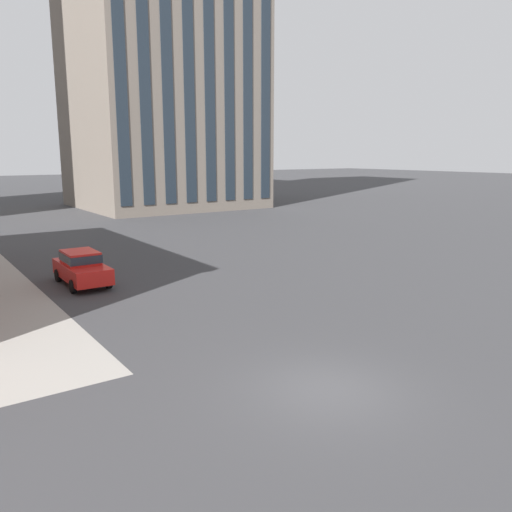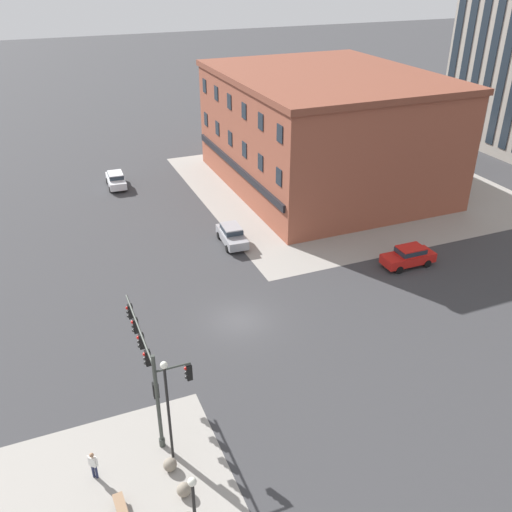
{
  "view_description": "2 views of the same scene",
  "coord_description": "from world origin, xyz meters",
  "px_view_note": "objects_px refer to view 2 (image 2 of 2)",
  "views": [
    {
      "loc": [
        -9.19,
        -9.81,
        6.38
      ],
      "look_at": [
        2.16,
        6.54,
        2.45
      ],
      "focal_mm": 36.41,
      "sensor_mm": 36.0,
      "label": 1
    },
    {
      "loc": [
        30.23,
        -11.17,
        22.68
      ],
      "look_at": [
        -1.0,
        1.69,
        4.28
      ],
      "focal_mm": 39.11,
      "sensor_mm": 36.0,
      "label": 2
    }
  ],
  "objects_px": {
    "bench_near_signal": "(122,510)",
    "street_lamp_mid_sidewalk": "(194,510)",
    "car_main_northbound_far": "(409,256)",
    "car_main_northbound_near": "(116,179)",
    "traffic_signal_main": "(151,365)",
    "bollard_sphere_curb_b": "(184,490)",
    "car_main_southbound_near": "(232,234)",
    "street_lamp_corner_near": "(167,401)",
    "pedestrian_by_lamp": "(93,464)",
    "bollard_sphere_curb_a": "(170,465)"
  },
  "relations": [
    {
      "from": "bench_near_signal",
      "to": "pedestrian_by_lamp",
      "type": "xyz_separation_m",
      "value": [
        -2.63,
        -0.83,
        0.61
      ]
    },
    {
      "from": "pedestrian_by_lamp",
      "to": "traffic_signal_main",
      "type": "bearing_deg",
      "value": 124.09
    },
    {
      "from": "bollard_sphere_curb_a",
      "to": "car_main_northbound_far",
      "type": "bearing_deg",
      "value": 118.57
    },
    {
      "from": "street_lamp_corner_near",
      "to": "bench_near_signal",
      "type": "bearing_deg",
      "value": -51.4
    },
    {
      "from": "car_main_northbound_far",
      "to": "car_main_northbound_near",
      "type": "bearing_deg",
      "value": -144.55
    },
    {
      "from": "car_main_southbound_near",
      "to": "pedestrian_by_lamp",
      "type": "bearing_deg",
      "value": -35.31
    },
    {
      "from": "traffic_signal_main",
      "to": "car_main_northbound_near",
      "type": "height_order",
      "value": "traffic_signal_main"
    },
    {
      "from": "car_main_southbound_near",
      "to": "car_main_northbound_near",
      "type": "bearing_deg",
      "value": -158.19
    },
    {
      "from": "bench_near_signal",
      "to": "car_main_northbound_near",
      "type": "xyz_separation_m",
      "value": [
        -41.24,
        7.0,
        0.59
      ]
    },
    {
      "from": "car_main_northbound_far",
      "to": "street_lamp_corner_near",
      "type": "bearing_deg",
      "value": -62.51
    },
    {
      "from": "car_main_northbound_far",
      "to": "car_main_southbound_near",
      "type": "xyz_separation_m",
      "value": [
        -9.21,
        -12.05,
        0.0
      ]
    },
    {
      "from": "street_lamp_mid_sidewalk",
      "to": "street_lamp_corner_near",
      "type": "bearing_deg",
      "value": 175.7
    },
    {
      "from": "car_main_northbound_near",
      "to": "pedestrian_by_lamp",
      "type": "bearing_deg",
      "value": -11.46
    },
    {
      "from": "pedestrian_by_lamp",
      "to": "street_lamp_corner_near",
      "type": "relative_size",
      "value": 0.27
    },
    {
      "from": "car_main_northbound_far",
      "to": "car_main_southbound_near",
      "type": "bearing_deg",
      "value": -127.41
    },
    {
      "from": "pedestrian_by_lamp",
      "to": "street_lamp_corner_near",
      "type": "xyz_separation_m",
      "value": [
        0.21,
        3.85,
        2.86
      ]
    },
    {
      "from": "traffic_signal_main",
      "to": "bench_near_signal",
      "type": "bearing_deg",
      "value": -29.23
    },
    {
      "from": "street_lamp_corner_near",
      "to": "traffic_signal_main",
      "type": "bearing_deg",
      "value": -176.8
    },
    {
      "from": "car_main_northbound_far",
      "to": "traffic_signal_main",
      "type": "bearing_deg",
      "value": -68.19
    },
    {
      "from": "street_lamp_mid_sidewalk",
      "to": "car_main_northbound_far",
      "type": "height_order",
      "value": "street_lamp_mid_sidewalk"
    },
    {
      "from": "bench_near_signal",
      "to": "street_lamp_mid_sidewalk",
      "type": "relative_size",
      "value": 0.37
    },
    {
      "from": "car_main_southbound_near",
      "to": "street_lamp_corner_near",
      "type": "bearing_deg",
      "value": -27.46
    },
    {
      "from": "traffic_signal_main",
      "to": "pedestrian_by_lamp",
      "type": "height_order",
      "value": "traffic_signal_main"
    },
    {
      "from": "street_lamp_corner_near",
      "to": "street_lamp_mid_sidewalk",
      "type": "distance_m",
      "value": 5.8
    },
    {
      "from": "street_lamp_mid_sidewalk",
      "to": "traffic_signal_main",
      "type": "bearing_deg",
      "value": 178.1
    },
    {
      "from": "traffic_signal_main",
      "to": "bollard_sphere_curb_b",
      "type": "distance_m",
      "value": 6.28
    },
    {
      "from": "traffic_signal_main",
      "to": "car_main_southbound_near",
      "type": "relative_size",
      "value": 1.57
    },
    {
      "from": "car_main_northbound_far",
      "to": "bench_near_signal",
      "type": "bearing_deg",
      "value": -61.08
    },
    {
      "from": "car_main_southbound_near",
      "to": "bench_near_signal",
      "type": "bearing_deg",
      "value": -30.73
    },
    {
      "from": "car_main_northbound_far",
      "to": "bollard_sphere_curb_b",
      "type": "bearing_deg",
      "value": -58.09
    },
    {
      "from": "pedestrian_by_lamp",
      "to": "bollard_sphere_curb_a",
      "type": "bearing_deg",
      "value": 74.94
    },
    {
      "from": "car_main_southbound_near",
      "to": "bollard_sphere_curb_b",
      "type": "bearing_deg",
      "value": -25.21
    },
    {
      "from": "bollard_sphere_curb_b",
      "to": "car_main_northbound_far",
      "type": "height_order",
      "value": "car_main_northbound_far"
    },
    {
      "from": "bollard_sphere_curb_a",
      "to": "car_main_southbound_near",
      "type": "xyz_separation_m",
      "value": [
        -21.96,
        11.36,
        0.57
      ]
    },
    {
      "from": "pedestrian_by_lamp",
      "to": "car_main_northbound_far",
      "type": "distance_m",
      "value": 29.4
    },
    {
      "from": "street_lamp_corner_near",
      "to": "car_main_northbound_far",
      "type": "distance_m",
      "value": 26.18
    },
    {
      "from": "street_lamp_mid_sidewalk",
      "to": "car_main_southbound_near",
      "type": "distance_m",
      "value": 29.39
    },
    {
      "from": "bollard_sphere_curb_a",
      "to": "car_main_southbound_near",
      "type": "height_order",
      "value": "car_main_southbound_near"
    },
    {
      "from": "traffic_signal_main",
      "to": "bollard_sphere_curb_a",
      "type": "distance_m",
      "value": 4.99
    },
    {
      "from": "bollard_sphere_curb_a",
      "to": "car_main_southbound_near",
      "type": "distance_m",
      "value": 24.73
    },
    {
      "from": "traffic_signal_main",
      "to": "bollard_sphere_curb_b",
      "type": "height_order",
      "value": "traffic_signal_main"
    },
    {
      "from": "street_lamp_corner_near",
      "to": "street_lamp_mid_sidewalk",
      "type": "height_order",
      "value": "street_lamp_corner_near"
    },
    {
      "from": "bollard_sphere_curb_b",
      "to": "street_lamp_corner_near",
      "type": "xyz_separation_m",
      "value": [
        -2.42,
        0.1,
        3.45
      ]
    },
    {
      "from": "bench_near_signal",
      "to": "street_lamp_mid_sidewalk",
      "type": "xyz_separation_m",
      "value": [
        3.34,
        2.59,
        2.83
      ]
    },
    {
      "from": "traffic_signal_main",
      "to": "pedestrian_by_lamp",
      "type": "xyz_separation_m",
      "value": [
        2.5,
        -3.7,
        -3.02
      ]
    },
    {
      "from": "bollard_sphere_curb_a",
      "to": "bench_near_signal",
      "type": "xyz_separation_m",
      "value": [
        1.68,
        -2.69,
        -0.02
      ]
    },
    {
      "from": "traffic_signal_main",
      "to": "car_main_northbound_near",
      "type": "xyz_separation_m",
      "value": [
        -36.12,
        4.14,
        -3.03
      ]
    },
    {
      "from": "pedestrian_by_lamp",
      "to": "street_lamp_mid_sidewalk",
      "type": "relative_size",
      "value": 0.33
    },
    {
      "from": "bench_near_signal",
      "to": "bollard_sphere_curb_b",
      "type": "bearing_deg",
      "value": 89.81
    },
    {
      "from": "car_main_northbound_near",
      "to": "car_main_southbound_near",
      "type": "relative_size",
      "value": 1.0
    }
  ]
}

